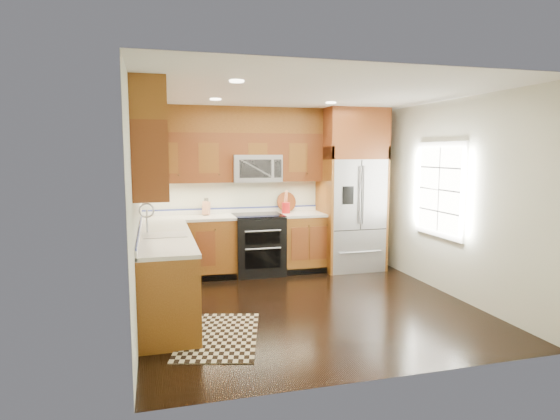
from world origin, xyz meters
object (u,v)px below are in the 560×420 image
object	(u,v)px
rug	(219,336)
knife_block	(206,208)
utensil_crock	(286,205)
range	(258,244)
refrigerator	(351,190)

from	to	relation	value
rug	knife_block	xyz separation A→B (m)	(0.17, 2.57, 1.04)
rug	utensil_crock	xyz separation A→B (m)	(1.42, 2.45, 1.06)
range	rug	distance (m)	2.60
range	rug	xyz separation A→B (m)	(-0.95, -2.38, -0.46)
rug	knife_block	bearing A→B (deg)	100.57
refrigerator	rug	bearing A→B (deg)	-136.91
range	rug	world-z (taller)	range
range	refrigerator	xyz separation A→B (m)	(1.55, -0.04, 0.83)
refrigerator	utensil_crock	world-z (taller)	refrigerator
range	refrigerator	world-z (taller)	refrigerator
refrigerator	knife_block	distance (m)	2.36
refrigerator	utensil_crock	size ratio (longest dim) A/B	7.10
range	refrigerator	bearing A→B (deg)	-1.40
refrigerator	knife_block	bearing A→B (deg)	174.25
range	utensil_crock	world-z (taller)	utensil_crock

